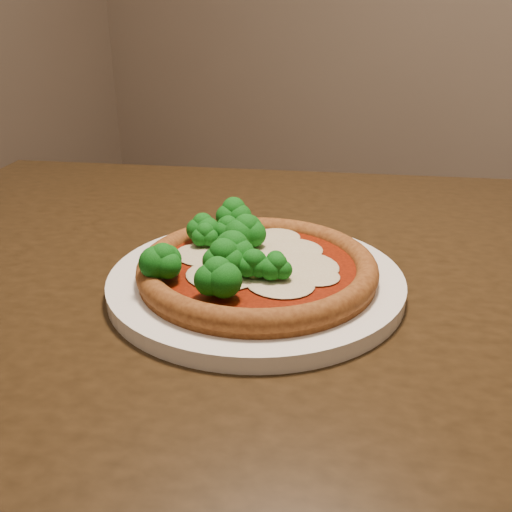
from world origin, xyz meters
The scene contains 3 objects.
dining_table centered at (0.14, 0.23, 0.66)m, with size 1.49×1.30×0.75m.
plate centered at (0.12, 0.15, 0.76)m, with size 0.33×0.33×0.02m, color white.
pizza centered at (0.12, 0.14, 0.79)m, with size 0.26×0.26×0.06m.
Camera 1 is at (0.43, -0.34, 1.05)m, focal length 40.00 mm.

